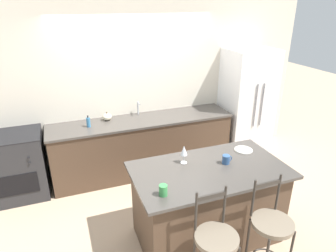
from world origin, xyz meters
TOP-DOWN VIEW (x-y plane):
  - ground_plane at (0.00, 0.00)m, footprint 18.00×18.00m
  - wall_back at (0.00, 0.71)m, footprint 6.00×0.07m
  - back_counter at (0.00, 0.38)m, footprint 2.91×0.69m
  - sink_faucet at (0.00, 0.59)m, footprint 0.02×0.13m
  - kitchen_island at (0.29, -1.35)m, footprint 1.74×0.98m
  - refrigerator at (1.91, 0.35)m, footprint 0.79×0.72m
  - oven_range at (-1.90, 0.37)m, footprint 0.80×0.67m
  - bar_stool_near at (-0.01, -2.07)m, footprint 0.41×0.41m
  - bar_stool_far at (0.60, -2.09)m, footprint 0.41×0.41m
  - dinner_plate at (0.90, -1.11)m, footprint 0.23×0.23m
  - wine_glass at (0.07, -1.13)m, footprint 0.08×0.08m
  - coffee_mug at (0.52, -1.31)m, footprint 0.12×0.09m
  - tumbler_cup at (-0.36, -1.63)m, footprint 0.08×0.08m
  - pumpkin_decoration at (-0.52, 0.52)m, footprint 0.14×0.14m
  - soap_bottle at (-0.83, 0.35)m, footprint 0.06×0.06m

SIDE VIEW (x-z plane):
  - ground_plane at x=0.00m, z-range 0.00..0.00m
  - back_counter at x=0.00m, z-range 0.00..0.94m
  - kitchen_island at x=0.29m, z-range 0.00..0.95m
  - oven_range at x=-1.90m, z-range 0.00..0.97m
  - bar_stool_near at x=-0.01m, z-range 0.02..1.15m
  - bar_stool_far at x=0.60m, z-range 0.02..1.15m
  - dinner_plate at x=0.90m, z-range 0.95..0.96m
  - refrigerator at x=1.91m, z-range 0.00..1.94m
  - pumpkin_decoration at x=-0.52m, z-range 0.93..1.06m
  - coffee_mug at x=0.52m, z-range 0.95..1.05m
  - tumbler_cup at x=-0.36m, z-range 0.95..1.06m
  - soap_bottle at x=-0.83m, z-range 0.92..1.10m
  - sink_faucet at x=0.00m, z-range 0.97..1.19m
  - wine_glass at x=0.07m, z-range 0.99..1.21m
  - wall_back at x=0.00m, z-range 0.00..2.70m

